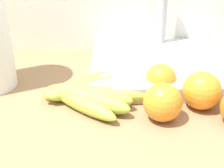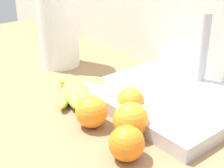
{
  "view_description": "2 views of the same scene",
  "coord_description": "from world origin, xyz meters",
  "px_view_note": "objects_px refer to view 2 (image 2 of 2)",
  "views": [
    {
      "loc": [
        -0.0,
        -0.56,
        1.24
      ],
      "look_at": [
        0.0,
        0.02,
        0.94
      ],
      "focal_mm": 53.29,
      "sensor_mm": 36.0,
      "label": 1
    },
    {
      "loc": [
        0.6,
        -0.4,
        1.29
      ],
      "look_at": [
        0.07,
        0.04,
        0.97
      ],
      "focal_mm": 52.63,
      "sensor_mm": 36.0,
      "label": 2
    }
  ],
  "objects_px": {
    "orange_right": "(132,119)",
    "mug": "(51,22)",
    "banana_bunch": "(81,89)",
    "sink_basin": "(172,96)",
    "orange_back_right": "(130,101)",
    "paper_towel_roll": "(58,20)",
    "orange_back_left": "(91,112)",
    "orange_center": "(127,143)"
  },
  "relations": [
    {
      "from": "orange_right",
      "to": "mug",
      "type": "height_order",
      "value": "mug"
    },
    {
      "from": "banana_bunch",
      "to": "sink_basin",
      "type": "height_order",
      "value": "sink_basin"
    },
    {
      "from": "orange_right",
      "to": "orange_back_right",
      "type": "xyz_separation_m",
      "value": [
        -0.07,
        0.06,
        -0.01
      ]
    },
    {
      "from": "orange_back_right",
      "to": "paper_towel_roll",
      "type": "bearing_deg",
      "value": 174.53
    },
    {
      "from": "orange_back_right",
      "to": "paper_towel_roll",
      "type": "xyz_separation_m",
      "value": [
        -0.37,
        0.04,
        0.11
      ]
    },
    {
      "from": "orange_back_right",
      "to": "paper_towel_roll",
      "type": "height_order",
      "value": "paper_towel_roll"
    },
    {
      "from": "orange_back_left",
      "to": "orange_center",
      "type": "bearing_deg",
      "value": -7.2
    },
    {
      "from": "orange_back_left",
      "to": "orange_center",
      "type": "height_order",
      "value": "orange_back_left"
    },
    {
      "from": "banana_bunch",
      "to": "paper_towel_roll",
      "type": "distance_m",
      "value": 0.27
    },
    {
      "from": "orange_right",
      "to": "orange_center",
      "type": "distance_m",
      "value": 0.08
    },
    {
      "from": "mug",
      "to": "orange_center",
      "type": "bearing_deg",
      "value": -20.47
    },
    {
      "from": "orange_center",
      "to": "paper_towel_roll",
      "type": "xyz_separation_m",
      "value": [
        -0.49,
        0.16,
        0.11
      ]
    },
    {
      "from": "orange_right",
      "to": "orange_back_left",
      "type": "bearing_deg",
      "value": -150.76
    },
    {
      "from": "orange_right",
      "to": "paper_towel_roll",
      "type": "xyz_separation_m",
      "value": [
        -0.44,
        0.09,
        0.11
      ]
    },
    {
      "from": "orange_back_right",
      "to": "orange_center",
      "type": "xyz_separation_m",
      "value": [
        0.12,
        -0.12,
        0.0
      ]
    },
    {
      "from": "orange_center",
      "to": "paper_towel_roll",
      "type": "height_order",
      "value": "paper_towel_roll"
    },
    {
      "from": "orange_back_right",
      "to": "orange_back_left",
      "type": "xyz_separation_m",
      "value": [
        -0.01,
        -0.1,
        0.0
      ]
    },
    {
      "from": "banana_bunch",
      "to": "sink_basin",
      "type": "distance_m",
      "value": 0.23
    },
    {
      "from": "orange_center",
      "to": "banana_bunch",
      "type": "bearing_deg",
      "value": 163.1
    },
    {
      "from": "orange_back_right",
      "to": "mug",
      "type": "distance_m",
      "value": 0.71
    },
    {
      "from": "banana_bunch",
      "to": "mug",
      "type": "bearing_deg",
      "value": 157.8
    },
    {
      "from": "banana_bunch",
      "to": "orange_center",
      "type": "distance_m",
      "value": 0.28
    },
    {
      "from": "orange_back_left",
      "to": "sink_basin",
      "type": "xyz_separation_m",
      "value": [
        0.04,
        0.22,
        -0.02
      ]
    },
    {
      "from": "orange_right",
      "to": "orange_back_right",
      "type": "height_order",
      "value": "orange_right"
    },
    {
      "from": "banana_bunch",
      "to": "orange_back_left",
      "type": "height_order",
      "value": "orange_back_left"
    },
    {
      "from": "sink_basin",
      "to": "mug",
      "type": "distance_m",
      "value": 0.72
    },
    {
      "from": "orange_right",
      "to": "banana_bunch",
      "type": "bearing_deg",
      "value": 174.69
    },
    {
      "from": "orange_back_left",
      "to": "sink_basin",
      "type": "relative_size",
      "value": 0.2
    },
    {
      "from": "mug",
      "to": "orange_back_right",
      "type": "bearing_deg",
      "value": -14.89
    },
    {
      "from": "orange_back_right",
      "to": "orange_back_left",
      "type": "bearing_deg",
      "value": -96.35
    },
    {
      "from": "orange_right",
      "to": "sink_basin",
      "type": "bearing_deg",
      "value": 103.37
    },
    {
      "from": "banana_bunch",
      "to": "paper_towel_roll",
      "type": "xyz_separation_m",
      "value": [
        -0.22,
        0.07,
        0.13
      ]
    },
    {
      "from": "paper_towel_roll",
      "to": "orange_back_right",
      "type": "bearing_deg",
      "value": -5.47
    },
    {
      "from": "banana_bunch",
      "to": "sink_basin",
      "type": "relative_size",
      "value": 0.62
    },
    {
      "from": "orange_right",
      "to": "orange_back_left",
      "type": "height_order",
      "value": "orange_right"
    },
    {
      "from": "orange_right",
      "to": "sink_basin",
      "type": "height_order",
      "value": "sink_basin"
    },
    {
      "from": "orange_back_left",
      "to": "orange_center",
      "type": "relative_size",
      "value": 1.05
    },
    {
      "from": "orange_back_right",
      "to": "orange_center",
      "type": "relative_size",
      "value": 0.95
    },
    {
      "from": "banana_bunch",
      "to": "sink_basin",
      "type": "xyz_separation_m",
      "value": [
        0.18,
        0.15,
        0.0
      ]
    },
    {
      "from": "sink_basin",
      "to": "banana_bunch",
      "type": "bearing_deg",
      "value": -140.02
    },
    {
      "from": "orange_back_left",
      "to": "orange_back_right",
      "type": "bearing_deg",
      "value": 83.65
    },
    {
      "from": "banana_bunch",
      "to": "orange_center",
      "type": "xyz_separation_m",
      "value": [
        0.27,
        -0.08,
        0.02
      ]
    }
  ]
}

